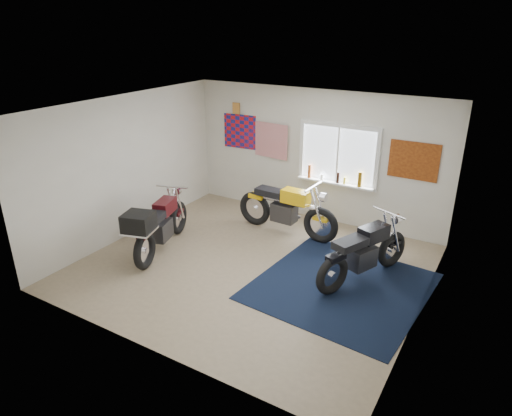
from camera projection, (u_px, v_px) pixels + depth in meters
The scene contains 10 objects.
ground at pixel (252, 266), 7.85m from camera, with size 5.50×5.50×0.00m, color #9E896B.
room_shell at pixel (252, 176), 7.22m from camera, with size 5.50×5.50×5.50m.
navy_rug at pixel (341, 286), 7.26m from camera, with size 2.50×2.60×0.01m, color black.
window_assembly at pixel (338, 159), 9.05m from camera, with size 1.66×0.17×1.26m.
oil_bottles at pixel (339, 177), 9.09m from camera, with size 1.15×0.09×0.30m.
flag_display at pixel (236, 108), 9.89m from camera, with size 1.60×0.10×1.17m.
triumph_poster at pixel (414, 161), 8.31m from camera, with size 0.90×0.03×0.70m, color #A54C14.
yellow_triumph at pixel (286, 210), 8.91m from camera, with size 2.20×0.66×1.11m.
black_chrome_bike at pixel (364, 253), 7.31m from camera, with size 0.96×1.96×1.06m.
maroon_tourer at pixel (158, 225), 8.09m from camera, with size 0.97×2.07×1.06m.
Camera 1 is at (3.56, -5.87, 3.94)m, focal length 32.00 mm.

